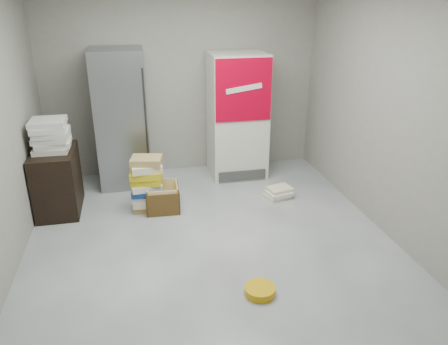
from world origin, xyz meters
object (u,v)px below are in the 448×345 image
steel_fridge (122,119)px  coke_cooler (237,116)px  cardboard_box (163,199)px  phonebook_stack_main (147,184)px  wood_shelf (57,181)px

steel_fridge → coke_cooler: (1.65, -0.01, -0.05)m
coke_cooler → cardboard_box: (-1.21, -0.98, -0.77)m
phonebook_stack_main → cardboard_box: size_ratio=1.64×
steel_fridge → phonebook_stack_main: (0.26, -0.97, -0.59)m
wood_shelf → coke_cooler: bearing=16.3°
coke_cooler → phonebook_stack_main: (-1.39, -0.96, -0.55)m
steel_fridge → coke_cooler: size_ratio=1.06×
wood_shelf → phonebook_stack_main: wood_shelf is taller
steel_fridge → wood_shelf: size_ratio=2.37×
steel_fridge → cardboard_box: (0.44, -0.99, -0.81)m
phonebook_stack_main → cardboard_box: bearing=-2.6°
coke_cooler → cardboard_box: 1.73m
wood_shelf → cardboard_box: bearing=-11.4°
wood_shelf → cardboard_box: wood_shelf is taller
wood_shelf → steel_fridge: bearing=41.3°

